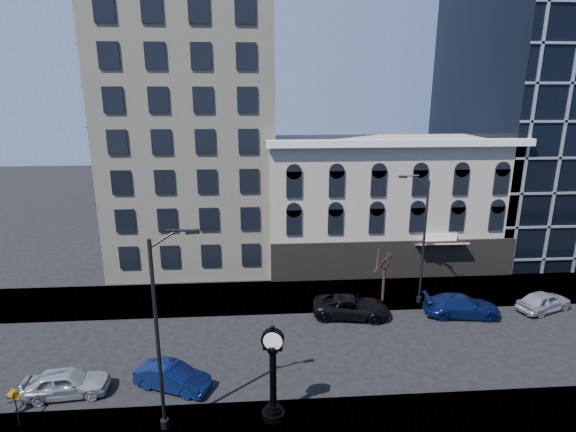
{
  "coord_description": "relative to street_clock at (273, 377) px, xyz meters",
  "views": [
    {
      "loc": [
        -0.15,
        -25.81,
        16.24
      ],
      "look_at": [
        2.0,
        4.0,
        8.0
      ],
      "focal_mm": 28.0,
      "sensor_mm": 36.0,
      "label": 1
    }
  ],
  "objects": [
    {
      "name": "sidewalk_far",
      "position": [
        -0.5,
        14.27,
        -2.42
      ],
      "size": [
        160.0,
        6.0,
        0.12
      ],
      "primitive_type": "cube",
      "color": "#9B978D",
      "rests_on": "ground"
    },
    {
      "name": "street_lamp_near",
      "position": [
        -4.68,
        -0.21,
        5.53
      ],
      "size": [
        2.67,
        0.88,
        10.46
      ],
      "rotation": [
        0.0,
        0.0,
        0.22
      ],
      "color": "black",
      "rests_on": "sidewalk_near"
    },
    {
      "name": "car_near_b",
      "position": [
        -5.59,
        2.91,
        -1.77
      ],
      "size": [
        4.58,
        3.06,
        1.43
      ],
      "primitive_type": "imported",
      "rotation": [
        0.0,
        0.0,
        1.18
      ],
      "color": "#0C194C",
      "rests_on": "ground"
    },
    {
      "name": "bare_tree_far",
      "position": [
        9.31,
        12.84,
        1.18
      ],
      "size": [
        2.74,
        2.74,
        4.71
      ],
      "color": "black",
      "rests_on": "sidewalk_far"
    },
    {
      "name": "victorian_row",
      "position": [
        11.5,
        22.16,
        3.51
      ],
      "size": [
        22.6,
        11.19,
        12.5
      ],
      "color": "#A89C8A",
      "rests_on": "ground"
    },
    {
      "name": "cream_tower",
      "position": [
        -6.62,
        25.15,
        16.84
      ],
      "size": [
        15.9,
        15.4,
        42.5
      ],
      "color": "beige",
      "rests_on": "ground"
    },
    {
      "name": "car_near_a",
      "position": [
        -11.34,
        2.74,
        -1.71
      ],
      "size": [
        4.68,
        2.23,
        1.54
      ],
      "primitive_type": "imported",
      "rotation": [
        0.0,
        0.0,
        1.66
      ],
      "color": "#A5A8AD",
      "rests_on": "ground"
    },
    {
      "name": "glass_office",
      "position": [
        31.5,
        27.18,
        11.52
      ],
      "size": [
        20.0,
        20.15,
        28.0
      ],
      "color": "black",
      "rests_on": "ground"
    },
    {
      "name": "car_far_b",
      "position": [
        14.56,
        10.08,
        -1.67
      ],
      "size": [
        5.8,
        2.91,
        1.62
      ],
      "primitive_type": "imported",
      "rotation": [
        0.0,
        0.0,
        1.45
      ],
      "color": "#0C194C",
      "rests_on": "ground"
    },
    {
      "name": "car_far_c",
      "position": [
        21.23,
        10.43,
        -1.71
      ],
      "size": [
        4.88,
        3.28,
        1.54
      ],
      "primitive_type": "imported",
      "rotation": [
        0.0,
        0.0,
        1.93
      ],
      "color": "#A5A8AD",
      "rests_on": "ground"
    },
    {
      "name": "car_far_a",
      "position": [
        6.26,
        10.57,
        -1.69
      ],
      "size": [
        6.03,
        3.48,
        1.58
      ],
      "primitive_type": "imported",
      "rotation": [
        0.0,
        0.0,
        1.41
      ],
      "color": "black",
      "rests_on": "ground"
    },
    {
      "name": "warning_sign",
      "position": [
        -12.73,
        0.27,
        -0.87
      ],
      "size": [
        0.71,
        0.05,
        2.16
      ],
      "rotation": [
        0.0,
        0.0,
        0.02
      ],
      "color": "black",
      "rests_on": "sidewalk_near"
    },
    {
      "name": "street_clock",
      "position": [
        0.0,
        0.0,
        0.0
      ],
      "size": [
        1.19,
        1.19,
        5.22
      ],
      "rotation": [
        0.0,
        0.0,
        -0.2
      ],
      "color": "black",
      "rests_on": "sidewalk_near"
    },
    {
      "name": "ground",
      "position": [
        -0.5,
        6.27,
        -2.48
      ],
      "size": [
        160.0,
        160.0,
        0.0
      ],
      "primitive_type": "plane",
      "color": "black",
      "rests_on": "ground"
    },
    {
      "name": "street_lamp_far",
      "position": [
        11.39,
        12.55,
        5.5
      ],
      "size": [
        2.58,
        1.22,
        10.42
      ],
      "rotation": [
        0.0,
        0.0,
        2.77
      ],
      "color": "black",
      "rests_on": "sidewalk_far"
    }
  ]
}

